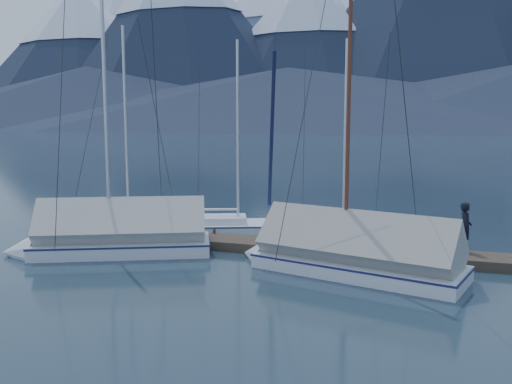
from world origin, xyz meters
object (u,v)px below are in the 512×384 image
at_px(person, 465,227).
at_px(sailboat_open_right, 355,239).
at_px(sailboat_covered_near, 341,256).
at_px(sailboat_open_left, 139,224).
at_px(sailboat_open_mid, 249,229).
at_px(sailboat_covered_far, 106,240).

bearing_deg(person, sailboat_open_right, 63.12).
xyz_separation_m(sailboat_open_right, sailboat_covered_near, (0.11, -4.32, 0.34)).
bearing_deg(sailboat_open_left, sailboat_covered_near, -23.49).
xyz_separation_m(sailboat_open_mid, sailboat_covered_near, (4.81, -5.00, 0.34)).
height_order(sailboat_open_right, sailboat_covered_far, sailboat_covered_far).
relative_size(sailboat_covered_near, sailboat_covered_far, 0.95).
xyz_separation_m(sailboat_open_left, sailboat_covered_far, (1.26, -4.55, 0.34)).
bearing_deg(sailboat_covered_near, sailboat_open_left, 156.51).
relative_size(sailboat_covered_near, person, 5.73).
xyz_separation_m(sailboat_covered_near, sailboat_covered_far, (-8.60, -0.27, 0.02)).
xyz_separation_m(sailboat_open_left, person, (13.76, -1.74, 1.04)).
xyz_separation_m(sailboat_open_mid, person, (8.71, -2.45, 1.05)).
relative_size(sailboat_open_left, sailboat_covered_near, 0.99).
distance_m(sailboat_open_left, person, 13.91).
bearing_deg(sailboat_open_right, sailboat_open_mid, 171.86).
bearing_deg(person, sailboat_covered_far, 99.72).
bearing_deg(sailboat_open_mid, sailboat_open_left, -171.97).
relative_size(sailboat_open_mid, person, 5.20).
bearing_deg(sailboat_open_left, sailboat_open_right, 0.24).
bearing_deg(sailboat_covered_near, person, 33.12).
bearing_deg(sailboat_open_right, sailboat_covered_far, -151.61).
bearing_deg(sailboat_open_right, sailboat_open_left, -179.76).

